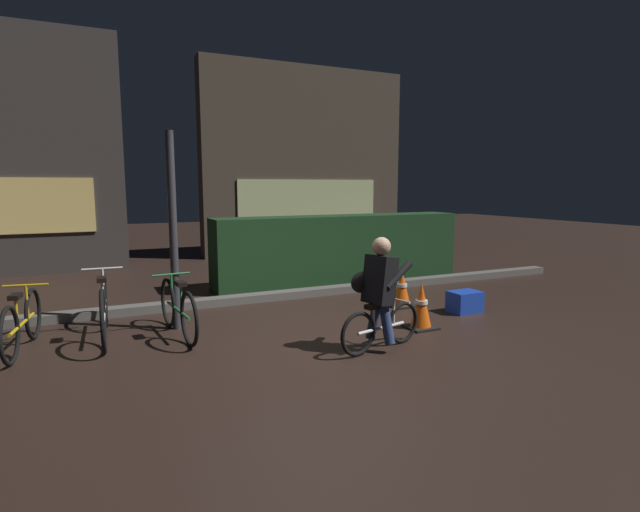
{
  "coord_description": "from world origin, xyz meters",
  "views": [
    {
      "loc": [
        -2.47,
        -5.06,
        1.79
      ],
      "look_at": [
        0.2,
        0.6,
        0.9
      ],
      "focal_mm": 27.83,
      "sensor_mm": 36.0,
      "label": 1
    }
  ],
  "objects_px": {
    "parked_bike_leftmost": "(22,322)",
    "traffic_cone_far": "(402,289)",
    "street_post": "(173,232)",
    "cyclist": "(379,293)",
    "parked_bike_left_mid": "(104,309)",
    "traffic_cone_near": "(421,306)",
    "parked_bike_center_left": "(178,309)",
    "blue_crate": "(465,302)"
  },
  "relations": [
    {
      "from": "street_post",
      "to": "parked_bike_center_left",
      "type": "distance_m",
      "value": 0.95
    },
    {
      "from": "traffic_cone_far",
      "to": "cyclist",
      "type": "xyz_separation_m",
      "value": [
        -1.36,
        -1.53,
        0.36
      ]
    },
    {
      "from": "traffic_cone_near",
      "to": "cyclist",
      "type": "relative_size",
      "value": 0.48
    },
    {
      "from": "parked_bike_center_left",
      "to": "blue_crate",
      "type": "bearing_deg",
      "value": -103.98
    },
    {
      "from": "parked_bike_center_left",
      "to": "blue_crate",
      "type": "xyz_separation_m",
      "value": [
        3.89,
        -0.58,
        -0.18
      ]
    },
    {
      "from": "parked_bike_leftmost",
      "to": "traffic_cone_near",
      "type": "distance_m",
      "value": 4.59
    },
    {
      "from": "traffic_cone_far",
      "to": "traffic_cone_near",
      "type": "bearing_deg",
      "value": -112.4
    },
    {
      "from": "traffic_cone_near",
      "to": "street_post",
      "type": "bearing_deg",
      "value": 155.05
    },
    {
      "from": "parked_bike_left_mid",
      "to": "cyclist",
      "type": "height_order",
      "value": "cyclist"
    },
    {
      "from": "street_post",
      "to": "parked_bike_center_left",
      "type": "height_order",
      "value": "street_post"
    },
    {
      "from": "parked_bike_leftmost",
      "to": "parked_bike_center_left",
      "type": "xyz_separation_m",
      "value": [
        1.62,
        -0.16,
        0.01
      ]
    },
    {
      "from": "parked_bike_center_left",
      "to": "traffic_cone_near",
      "type": "height_order",
      "value": "parked_bike_center_left"
    },
    {
      "from": "parked_bike_left_mid",
      "to": "street_post",
      "type": "bearing_deg",
      "value": -82.22
    },
    {
      "from": "street_post",
      "to": "cyclist",
      "type": "relative_size",
      "value": 1.96
    },
    {
      "from": "street_post",
      "to": "cyclist",
      "type": "distance_m",
      "value": 2.64
    },
    {
      "from": "parked_bike_leftmost",
      "to": "parked_bike_center_left",
      "type": "height_order",
      "value": "parked_bike_center_left"
    },
    {
      "from": "street_post",
      "to": "cyclist",
      "type": "bearing_deg",
      "value": -43.34
    },
    {
      "from": "traffic_cone_far",
      "to": "street_post",
      "type": "bearing_deg",
      "value": 175.85
    },
    {
      "from": "street_post",
      "to": "traffic_cone_near",
      "type": "distance_m",
      "value": 3.22
    },
    {
      "from": "traffic_cone_near",
      "to": "cyclist",
      "type": "bearing_deg",
      "value": -153.39
    },
    {
      "from": "parked_bike_leftmost",
      "to": "parked_bike_left_mid",
      "type": "bearing_deg",
      "value": -75.48
    },
    {
      "from": "street_post",
      "to": "cyclist",
      "type": "height_order",
      "value": "street_post"
    },
    {
      "from": "parked_bike_center_left",
      "to": "traffic_cone_far",
      "type": "relative_size",
      "value": 2.77
    },
    {
      "from": "parked_bike_leftmost",
      "to": "traffic_cone_near",
      "type": "height_order",
      "value": "parked_bike_leftmost"
    },
    {
      "from": "traffic_cone_near",
      "to": "parked_bike_leftmost",
      "type": "bearing_deg",
      "value": 165.59
    },
    {
      "from": "parked_bike_leftmost",
      "to": "traffic_cone_far",
      "type": "xyz_separation_m",
      "value": [
        4.89,
        -0.08,
        -0.05
      ]
    },
    {
      "from": "street_post",
      "to": "traffic_cone_near",
      "type": "height_order",
      "value": "street_post"
    },
    {
      "from": "parked_bike_leftmost",
      "to": "parked_bike_center_left",
      "type": "relative_size",
      "value": 0.95
    },
    {
      "from": "parked_bike_leftmost",
      "to": "traffic_cone_near",
      "type": "relative_size",
      "value": 2.51
    },
    {
      "from": "parked_bike_leftmost",
      "to": "traffic_cone_far",
      "type": "bearing_deg",
      "value": -82.29
    },
    {
      "from": "parked_bike_left_mid",
      "to": "blue_crate",
      "type": "xyz_separation_m",
      "value": [
        4.69,
        -0.83,
        -0.21
      ]
    },
    {
      "from": "cyclist",
      "to": "parked_bike_center_left",
      "type": "bearing_deg",
      "value": 128.87
    },
    {
      "from": "street_post",
      "to": "parked_bike_left_mid",
      "type": "distance_m",
      "value": 1.2
    },
    {
      "from": "parked_bike_leftmost",
      "to": "traffic_cone_near",
      "type": "xyz_separation_m",
      "value": [
        4.45,
        -1.14,
        -0.03
      ]
    },
    {
      "from": "street_post",
      "to": "cyclist",
      "type": "xyz_separation_m",
      "value": [
        1.87,
        -1.76,
        -0.59
      ]
    },
    {
      "from": "parked_bike_left_mid",
      "to": "parked_bike_center_left",
      "type": "height_order",
      "value": "parked_bike_left_mid"
    },
    {
      "from": "parked_bike_left_mid",
      "to": "traffic_cone_near",
      "type": "relative_size",
      "value": 2.95
    },
    {
      "from": "parked_bike_center_left",
      "to": "parked_bike_leftmost",
      "type": "bearing_deg",
      "value": 78.84
    },
    {
      "from": "parked_bike_center_left",
      "to": "traffic_cone_far",
      "type": "height_order",
      "value": "parked_bike_center_left"
    },
    {
      "from": "blue_crate",
      "to": "cyclist",
      "type": "relative_size",
      "value": 0.35
    },
    {
      "from": "blue_crate",
      "to": "cyclist",
      "type": "bearing_deg",
      "value": -156.51
    },
    {
      "from": "parked_bike_center_left",
      "to": "blue_crate",
      "type": "height_order",
      "value": "parked_bike_center_left"
    }
  ]
}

